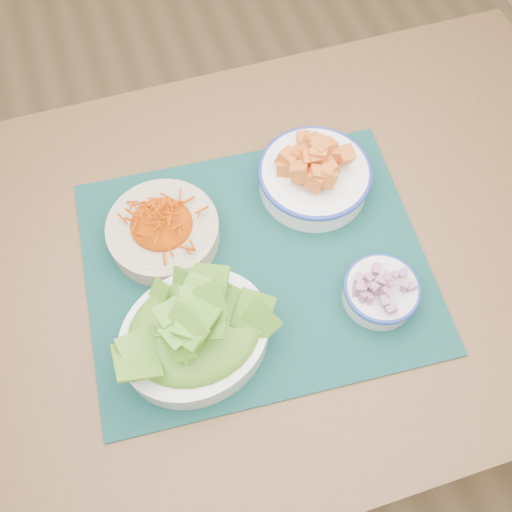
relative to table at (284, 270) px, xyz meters
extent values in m
plane|color=#A07B4D|center=(-0.30, 0.18, -0.66)|extent=(4.00, 4.00, 0.00)
cube|color=brown|center=(0.00, 0.00, 0.07)|extent=(1.30, 0.89, 0.04)
cylinder|color=brown|center=(-0.57, 0.38, -0.30)|extent=(0.06, 0.06, 0.71)
cylinder|color=brown|center=(0.59, 0.35, -0.30)|extent=(0.06, 0.06, 0.71)
cube|color=black|center=(-0.06, -0.02, 0.09)|extent=(0.60, 0.51, 0.00)
cylinder|color=#BFAB8E|center=(-0.19, 0.08, 0.12)|extent=(0.22, 0.22, 0.04)
ellipsoid|color=#CA4500|center=(-0.19, 0.08, 0.15)|extent=(0.17, 0.17, 0.03)
cylinder|color=white|center=(0.09, 0.10, 0.12)|extent=(0.23, 0.23, 0.05)
torus|color=navy|center=(0.09, 0.10, 0.14)|extent=(0.20, 0.20, 0.01)
ellipsoid|color=orange|center=(0.09, 0.10, 0.17)|extent=(0.17, 0.17, 0.05)
ellipsoid|color=#357214|center=(-0.19, -0.12, 0.18)|extent=(0.21, 0.18, 0.07)
cylinder|color=silver|center=(0.11, -0.14, 0.12)|extent=(0.15, 0.15, 0.04)
torus|color=navy|center=(0.11, -0.14, 0.13)|extent=(0.12, 0.12, 0.01)
ellipsoid|color=maroon|center=(0.11, -0.14, 0.15)|extent=(0.10, 0.10, 0.02)
camera|label=1|loc=(-0.20, -0.42, 0.95)|focal=40.00mm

